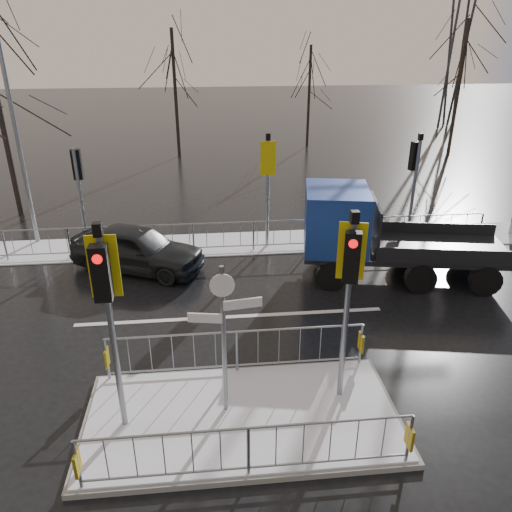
{
  "coord_description": "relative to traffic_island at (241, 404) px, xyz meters",
  "views": [
    {
      "loc": [
        -0.49,
        -7.38,
        6.88
      ],
      "look_at": [
        0.64,
        3.63,
        1.8
      ],
      "focal_mm": 35.0,
      "sensor_mm": 36.0,
      "label": 1
    }
  ],
  "objects": [
    {
      "name": "ground",
      "position": [
        0.01,
        -0.01,
        -0.39
      ],
      "size": [
        120.0,
        120.0,
        0.0
      ],
      "primitive_type": "plane",
      "color": "black",
      "rests_on": "ground"
    },
    {
      "name": "snow_verge",
      "position": [
        0.01,
        8.59,
        -0.37
      ],
      "size": [
        30.0,
        2.0,
        0.04
      ],
      "primitive_type": "cube",
      "color": "white",
      "rests_on": "ground"
    },
    {
      "name": "lane_markings",
      "position": [
        0.01,
        -0.34,
        -0.39
      ],
      "size": [
        8.0,
        11.38,
        0.01
      ],
      "color": "silver",
      "rests_on": "ground"
    },
    {
      "name": "traffic_island",
      "position": [
        0.0,
        0.0,
        0.0
      ],
      "size": [
        6.0,
        3.04,
        4.15
      ],
      "color": "slate",
      "rests_on": "ground"
    },
    {
      "name": "far_kerb_fixtures",
      "position": [
        0.31,
        8.08,
        0.63
      ],
      "size": [
        18.0,
        0.65,
        3.83
      ],
      "color": "gray",
      "rests_on": "ground"
    },
    {
      "name": "car_far_lane",
      "position": [
        -2.68,
        6.93,
        0.31
      ],
      "size": [
        4.44,
        3.19,
        1.41
      ],
      "primitive_type": "imported",
      "rotation": [
        0.0,
        0.0,
        1.15
      ],
      "color": "black",
      "rests_on": "ground"
    },
    {
      "name": "flatbed_truck",
      "position": [
        4.05,
        5.78,
        1.06
      ],
      "size": [
        6.15,
        3.15,
        2.72
      ],
      "color": "black",
      "rests_on": "ground"
    },
    {
      "name": "tree_far_a",
      "position": [
        -1.99,
        21.99,
        4.43
      ],
      "size": [
        3.75,
        3.75,
        7.08
      ],
      "color": "black",
      "rests_on": "ground"
    },
    {
      "name": "tree_far_b",
      "position": [
        6.01,
        23.99,
        3.79
      ],
      "size": [
        3.25,
        3.25,
        6.14
      ],
      "color": "black",
      "rests_on": "ground"
    },
    {
      "name": "tree_far_c",
      "position": [
        14.01,
        20.99,
        4.76
      ],
      "size": [
        4.0,
        4.0,
        7.55
      ],
      "color": "black",
      "rests_on": "ground"
    },
    {
      "name": "street_lamp_left",
      "position": [
        -6.42,
        9.49,
        4.1
      ],
      "size": [
        1.25,
        0.18,
        8.2
      ],
      "color": "gray",
      "rests_on": "ground"
    }
  ]
}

